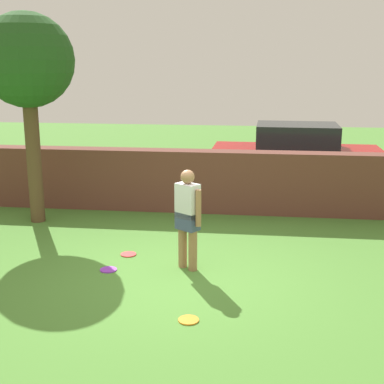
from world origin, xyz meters
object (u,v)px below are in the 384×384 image
(frisbee_red, at_px, (128,254))
(car, at_px, (296,158))
(frisbee_purple, at_px, (108,270))
(person, at_px, (188,215))
(frisbee_orange, at_px, (189,320))
(tree, at_px, (27,64))

(frisbee_red, bearing_deg, car, 58.28)
(car, height_order, frisbee_purple, car)
(car, relative_size, frisbee_purple, 15.71)
(person, bearing_deg, frisbee_purple, -134.15)
(frisbee_orange, bearing_deg, frisbee_red, 120.90)
(frisbee_red, xyz_separation_m, frisbee_orange, (1.34, -2.24, 0.00))
(frisbee_red, bearing_deg, tree, 143.78)
(frisbee_purple, bearing_deg, person, 10.92)
(person, relative_size, frisbee_orange, 6.00)
(car, distance_m, frisbee_purple, 6.70)
(car, height_order, frisbee_red, car)
(car, bearing_deg, person, 71.28)
(tree, relative_size, car, 0.99)
(person, distance_m, frisbee_orange, 1.99)
(car, bearing_deg, tree, 32.81)
(frisbee_orange, bearing_deg, tree, 132.97)
(frisbee_purple, bearing_deg, frisbee_red, 78.18)
(frisbee_purple, bearing_deg, tree, 132.02)
(tree, xyz_separation_m, frisbee_red, (2.35, -1.72, -3.19))
(frisbee_purple, xyz_separation_m, frisbee_orange, (1.49, -1.52, 0.00))
(person, relative_size, frisbee_purple, 6.00)
(frisbee_red, relative_size, frisbee_orange, 1.00)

